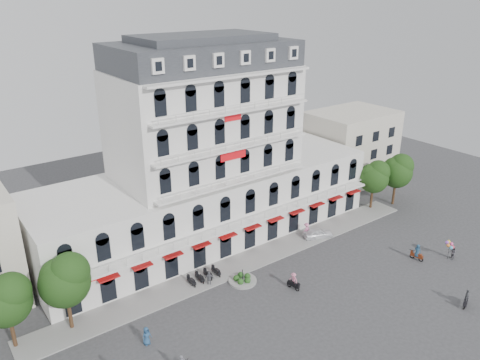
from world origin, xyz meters
The scene contains 18 objects.
ground centered at (0.00, 0.00, 0.00)m, with size 120.00×120.00×0.00m, color #38383A.
sidewalk centered at (0.00, 9.00, 0.08)m, with size 53.00×4.00×0.16m, color gray.
main_building centered at (0.00, 18.00, 9.96)m, with size 45.00×15.00×25.80m.
flank_building_east centered at (30.00, 20.00, 6.00)m, with size 14.00×10.00×12.00m, color beige.
traffic_island centered at (-3.00, 6.00, 0.26)m, with size 3.20×3.20×1.60m.
parked_scooter_row centered at (-6.35, 8.80, 0.00)m, with size 4.40×1.80×1.10m, color black, non-canonical shape.
tree_west_outer centered at (-25.95, 9.98, 5.35)m, with size 4.50×4.48×7.76m.
tree_west_inner centered at (-20.95, 9.48, 5.68)m, with size 4.76×4.76×8.25m.
tree_east_inner centered at (24.05, 9.98, 5.21)m, with size 4.40×4.37×7.57m.
tree_east_outer centered at (28.05, 8.98, 5.55)m, with size 4.65×4.65×8.05m.
parked_car centered at (11.07, 8.18, 0.66)m, with size 1.57×3.90×1.33m, color white.
rider_east centered at (16.81, -2.83, 1.04)m, with size 0.66×1.69×2.11m.
rider_northeast centered at (12.97, -11.24, 1.00)m, with size 1.62×0.89×2.06m.
rider_center centered at (0.65, 1.61, 1.07)m, with size 0.75×1.70×2.05m.
pedestrian_left centered at (-16.10, 3.18, 0.93)m, with size 0.91×0.59×1.86m, color navy.
pedestrian_mid centered at (-6.39, 7.60, 0.89)m, with size 1.04×0.43×1.77m, color slate.
pedestrian_right centered at (10.19, 9.50, 0.94)m, with size 1.22×0.70×1.89m, color pink.
balloon_vendor centered at (20.27, -5.18, 1.26)m, with size 1.50×1.38×2.45m.
Camera 1 is at (-29.58, -29.66, 30.36)m, focal length 35.00 mm.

